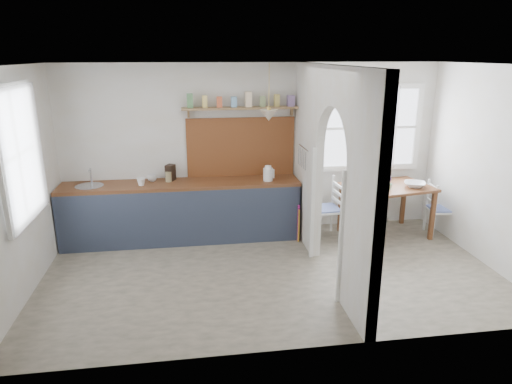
{
  "coord_description": "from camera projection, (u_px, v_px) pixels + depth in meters",
  "views": [
    {
      "loc": [
        -0.98,
        -5.26,
        2.72
      ],
      "look_at": [
        -0.16,
        0.27,
        1.02
      ],
      "focal_mm": 32.0,
      "sensor_mm": 36.0,
      "label": 1
    }
  ],
  "objects": [
    {
      "name": "floor",
      "position": [
        271.0,
        273.0,
        5.91
      ],
      "size": [
        5.8,
        3.2,
        0.01
      ],
      "primitive_type": "cube",
      "color": "gray",
      "rests_on": "ground"
    },
    {
      "name": "ceiling",
      "position": [
        274.0,
        65.0,
        5.15
      ],
      "size": [
        5.8,
        3.2,
        0.01
      ],
      "primitive_type": "cube",
      "color": "silver",
      "rests_on": "walls"
    },
    {
      "name": "walls",
      "position": [
        273.0,
        176.0,
        5.53
      ],
      "size": [
        5.81,
        3.21,
        2.6
      ],
      "color": "silver",
      "rests_on": "floor"
    },
    {
      "name": "partition",
      "position": [
        327.0,
        161.0,
        5.64
      ],
      "size": [
        0.12,
        3.2,
        2.6
      ],
      "color": "silver",
      "rests_on": "floor"
    },
    {
      "name": "kitchen_window",
      "position": [
        17.0,
        155.0,
        5.03
      ],
      "size": [
        0.1,
        1.16,
        1.5
      ],
      "primitive_type": null,
      "color": "white",
      "rests_on": "walls"
    },
    {
      "name": "nook_window",
      "position": [
        367.0,
        128.0,
        7.17
      ],
      "size": [
        1.76,
        0.1,
        1.3
      ],
      "primitive_type": null,
      "color": "white",
      "rests_on": "walls"
    },
    {
      "name": "counter",
      "position": [
        182.0,
        210.0,
        6.87
      ],
      "size": [
        3.5,
        0.6,
        0.9
      ],
      "color": "brown",
      "rests_on": "floor"
    },
    {
      "name": "sink",
      "position": [
        89.0,
        187.0,
        6.54
      ],
      "size": [
        0.4,
        0.4,
        0.02
      ],
      "primitive_type": "cylinder",
      "color": "#ACB0B9",
      "rests_on": "counter"
    },
    {
      "name": "backsplash",
      "position": [
        241.0,
        147.0,
        6.97
      ],
      "size": [
        1.65,
        0.03,
        0.9
      ],
      "primitive_type": "cube",
      "color": "brown",
      "rests_on": "walls"
    },
    {
      "name": "shelf",
      "position": [
        241.0,
        104.0,
        6.7
      ],
      "size": [
        1.75,
        0.2,
        0.21
      ],
      "color": "#996C45",
      "rests_on": "walls"
    },
    {
      "name": "pendant_lamp",
      "position": [
        269.0,
        115.0,
        6.47
      ],
      "size": [
        0.26,
        0.26,
        0.16
      ],
      "primitive_type": "cone",
      "color": "beige",
      "rests_on": "ceiling"
    },
    {
      "name": "utensil_rail",
      "position": [
        304.0,
        148.0,
        6.42
      ],
      "size": [
        0.02,
        0.5,
        0.02
      ],
      "primitive_type": "cylinder",
      "rotation": [
        1.57,
        0.0,
        0.0
      ],
      "color": "#ACB0B9",
      "rests_on": "partition"
    },
    {
      "name": "dining_table",
      "position": [
        385.0,
        211.0,
        7.02
      ],
      "size": [
        1.4,
        1.05,
        0.8
      ],
      "primitive_type": null,
      "rotation": [
        0.0,
        0.0,
        0.17
      ],
      "color": "brown",
      "rests_on": "floor"
    },
    {
      "name": "chair_left",
      "position": [
        325.0,
        208.0,
        6.95
      ],
      "size": [
        0.45,
        0.45,
        0.92
      ],
      "primitive_type": null,
      "rotation": [
        0.0,
        0.0,
        -1.51
      ],
      "color": "silver",
      "rests_on": "floor"
    },
    {
      "name": "chair_right",
      "position": [
        442.0,
        208.0,
        7.05
      ],
      "size": [
        0.44,
        0.44,
        0.85
      ],
      "primitive_type": null,
      "rotation": [
        0.0,
        0.0,
        1.43
      ],
      "color": "silver",
      "rests_on": "floor"
    },
    {
      "name": "kettle",
      "position": [
        268.0,
        173.0,
        6.78
      ],
      "size": [
        0.21,
        0.18,
        0.23
      ],
      "primitive_type": null,
      "rotation": [
        0.0,
        0.0,
        0.17
      ],
      "color": "white",
      "rests_on": "counter"
    },
    {
      "name": "mug_a",
      "position": [
        141.0,
        182.0,
        6.55
      ],
      "size": [
        0.16,
        0.16,
        0.11
      ],
      "primitive_type": "imported",
      "rotation": [
        0.0,
        0.0,
        0.36
      ],
      "color": "white",
      "rests_on": "counter"
    },
    {
      "name": "mug_b",
      "position": [
        152.0,
        178.0,
        6.76
      ],
      "size": [
        0.18,
        0.18,
        0.11
      ],
      "primitive_type": "imported",
      "rotation": [
        0.0,
        0.0,
        0.43
      ],
      "color": "silver",
      "rests_on": "counter"
    },
    {
      "name": "knife_block",
      "position": [
        170.0,
        173.0,
        6.8
      ],
      "size": [
        0.16,
        0.18,
        0.24
      ],
      "primitive_type": "cube",
      "rotation": [
        0.0,
        0.0,
        -0.41
      ],
      "color": "black",
      "rests_on": "counter"
    },
    {
      "name": "jar",
      "position": [
        169.0,
        177.0,
        6.74
      ],
      "size": [
        0.11,
        0.11,
        0.15
      ],
      "primitive_type": "cylinder",
      "rotation": [
        0.0,
        0.0,
        0.26
      ],
      "color": "#8E8359",
      "rests_on": "counter"
    },
    {
      "name": "towel_magenta",
      "position": [
        298.0,
        224.0,
        6.83
      ],
      "size": [
        0.02,
        0.03,
        0.59
      ],
      "primitive_type": "cube",
      "color": "#A1196A",
      "rests_on": "counter"
    },
    {
      "name": "towel_orange",
      "position": [
        299.0,
        226.0,
        6.81
      ],
      "size": [
        0.02,
        0.03,
        0.52
      ],
      "primitive_type": "cube",
      "color": "#BE8127",
      "rests_on": "counter"
    },
    {
      "name": "bowl",
      "position": [
        415.0,
        185.0,
        6.84
      ],
      "size": [
        0.41,
        0.41,
        0.08
      ],
      "primitive_type": "imported",
      "rotation": [
        0.0,
        0.0,
        -0.42
      ],
      "color": "silver",
      "rests_on": "dining_table"
    },
    {
      "name": "table_cup",
      "position": [
        389.0,
        187.0,
        6.69
      ],
      "size": [
        0.12,
        0.12,
        0.1
      ],
      "primitive_type": "imported",
      "rotation": [
        0.0,
        0.0,
        0.21
      ],
      "color": "slate",
      "rests_on": "dining_table"
    },
    {
      "name": "plate",
      "position": [
        368.0,
        187.0,
        6.81
      ],
      "size": [
        0.2,
        0.2,
        0.01
      ],
      "primitive_type": "cylinder",
      "rotation": [
        0.0,
        0.0,
        0.36
      ],
      "color": "black",
      "rests_on": "dining_table"
    },
    {
      "name": "vase",
      "position": [
        386.0,
        177.0,
        7.07
      ],
      "size": [
        0.2,
        0.2,
        0.17
      ],
      "primitive_type": "imported",
      "rotation": [
        0.0,
        0.0,
        -0.33
      ],
      "color": "#3A264B",
      "rests_on": "dining_table"
    }
  ]
}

